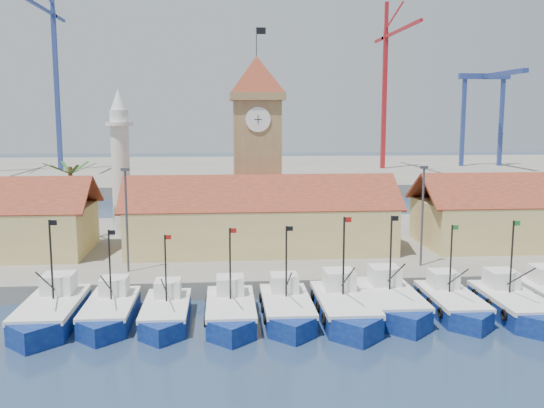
{
  "coord_description": "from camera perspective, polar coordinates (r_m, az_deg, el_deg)",
  "views": [
    {
      "loc": [
        -3.69,
        -40.01,
        15.01
      ],
      "look_at": [
        1.01,
        18.0,
        6.39
      ],
      "focal_mm": 40.0,
      "sensor_mm": 36.0,
      "label": 1
    }
  ],
  "objects": [
    {
      "name": "boat_0",
      "position": [
        46.86,
        -20.14,
        -9.73
      ],
      "size": [
        3.85,
        10.54,
        7.98
      ],
      "color": "navy",
      "rests_on": "ground"
    },
    {
      "name": "hall_center",
      "position": [
        61.13,
        -1.1,
        -1.97
      ],
      "size": [
        27.04,
        10.13,
        7.61
      ],
      "color": "#D9C677",
      "rests_on": "quay"
    },
    {
      "name": "boat_3",
      "position": [
        44.7,
        -3.9,
        -10.21
      ],
      "size": [
        3.5,
        9.59,
        7.26
      ],
      "color": "navy",
      "rests_on": "ground"
    },
    {
      "name": "boat_4",
      "position": [
        45.13,
        1.45,
        -10.0
      ],
      "size": [
        3.52,
        9.65,
        7.3
      ],
      "color": "navy",
      "rests_on": "ground"
    },
    {
      "name": "gantry",
      "position": [
        160.78,
        19.78,
        9.73
      ],
      "size": [
        13.0,
        22.0,
        23.2
      ],
      "color": "navy",
      "rests_on": "terminal"
    },
    {
      "name": "boat_1",
      "position": [
        46.18,
        -15.05,
        -9.89
      ],
      "size": [
        3.43,
        9.38,
        7.1
      ],
      "color": "navy",
      "rests_on": "ground"
    },
    {
      "name": "crane_red_right",
      "position": [
        148.46,
        10.78,
        11.77
      ],
      "size": [
        1.0,
        36.04,
        39.26
      ],
      "color": "#AA1A1F",
      "rests_on": "terminal"
    },
    {
      "name": "lamp_posts",
      "position": [
        52.88,
        -0.03,
        -0.87
      ],
      "size": [
        80.7,
        0.25,
        9.03
      ],
      "color": "#3F3F44",
      "rests_on": "quay"
    },
    {
      "name": "boat_2",
      "position": [
        45.14,
        -9.97,
        -10.2
      ],
      "size": [
        3.27,
        8.95,
        6.77
      ],
      "color": "navy",
      "rests_on": "ground"
    },
    {
      "name": "clock_tower",
      "position": [
        66.18,
        -1.44,
        5.78
      ],
      "size": [
        5.8,
        5.8,
        22.7
      ],
      "color": "#9E8751",
      "rests_on": "quay"
    },
    {
      "name": "minaret",
      "position": [
        69.15,
        -14.07,
        3.79
      ],
      "size": [
        3.0,
        3.0,
        16.3
      ],
      "color": "silver",
      "rests_on": "quay"
    },
    {
      "name": "boat_6",
      "position": [
        47.33,
        11.29,
        -9.2
      ],
      "size": [
        3.79,
        10.38,
        7.85
      ],
      "color": "navy",
      "rests_on": "ground"
    },
    {
      "name": "quay",
      "position": [
        65.69,
        -1.31,
        -4.12
      ],
      "size": [
        140.0,
        32.0,
        1.5
      ],
      "primitive_type": "cube",
      "color": "gray",
      "rests_on": "ground"
    },
    {
      "name": "crane_blue_near",
      "position": [
        152.31,
        -19.81,
        12.15
      ],
      "size": [
        1.0,
        30.97,
        43.86
      ],
      "color": "navy",
      "rests_on": "terminal"
    },
    {
      "name": "ground",
      "position": [
        42.9,
        0.61,
        -12.06
      ],
      "size": [
        400.0,
        400.0,
        0.0
      ],
      "primitive_type": "plane",
      "color": "#1B2D48",
      "rests_on": "ground"
    },
    {
      "name": "boat_7",
      "position": [
        48.38,
        16.68,
        -9.1
      ],
      "size": [
        3.44,
        9.42,
        7.13
      ],
      "color": "navy",
      "rests_on": "ground"
    },
    {
      "name": "palm_tree",
      "position": [
        68.56,
        -18.36,
        0.65
      ],
      "size": [
        5.6,
        5.03,
        8.39
      ],
      "color": "brown",
      "rests_on": "quay"
    },
    {
      "name": "boat_8",
      "position": [
        49.33,
        21.87,
        -8.97
      ],
      "size": [
        3.66,
        10.02,
        7.58
      ],
      "color": "navy",
      "rests_on": "ground"
    },
    {
      "name": "terminal",
      "position": [
        150.71,
        -3.22,
        3.08
      ],
      "size": [
        240.0,
        80.0,
        2.0
      ],
      "primitive_type": "cube",
      "color": "gray",
      "rests_on": "ground"
    },
    {
      "name": "boat_5",
      "position": [
        45.39,
        6.92,
        -9.85
      ],
      "size": [
        3.87,
        10.6,
        8.02
      ],
      "color": "navy",
      "rests_on": "ground"
    }
  ]
}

